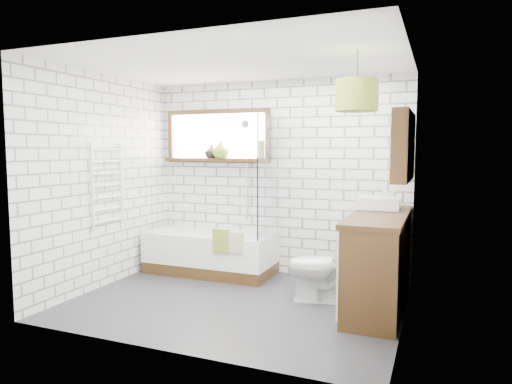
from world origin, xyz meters
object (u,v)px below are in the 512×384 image
at_px(vanity, 379,260).
at_px(basin, 379,203).
at_px(toilet, 323,266).
at_px(bathtub, 210,252).
at_px(pendant, 357,95).

distance_m(vanity, basin, 0.66).
height_order(basin, toilet, basin).
relative_size(bathtub, pendant, 4.40).
height_order(vanity, pendant, pendant).
bearing_deg(pendant, vanity, 74.67).
relative_size(bathtub, toilet, 2.21).
relative_size(toilet, pendant, 1.99).
bearing_deg(bathtub, basin, -3.64).
height_order(bathtub, pendant, pendant).
xyz_separation_m(vanity, basin, (-0.06, 0.35, 0.55)).
distance_m(basin, pendant, 1.43).
distance_m(toilet, pendant, 1.85).
relative_size(basin, toilet, 0.60).
xyz_separation_m(basin, pendant, (-0.10, -0.95, 1.06)).
relative_size(vanity, pendant, 4.49).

